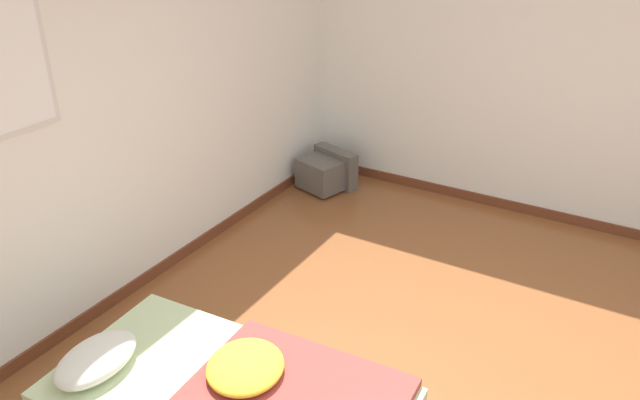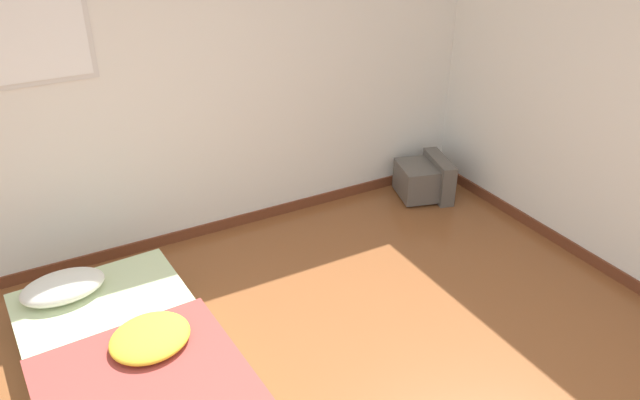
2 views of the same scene
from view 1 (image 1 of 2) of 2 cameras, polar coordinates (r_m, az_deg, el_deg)
wall_back at (r=4.20m, az=-20.28°, el=6.24°), size 7.99×0.08×2.60m
wall_right at (r=5.49m, az=24.35°, el=9.99°), size 0.08×7.54×2.60m
crt_tv at (r=6.07m, az=0.58°, el=2.64°), size 0.53×0.55×0.37m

